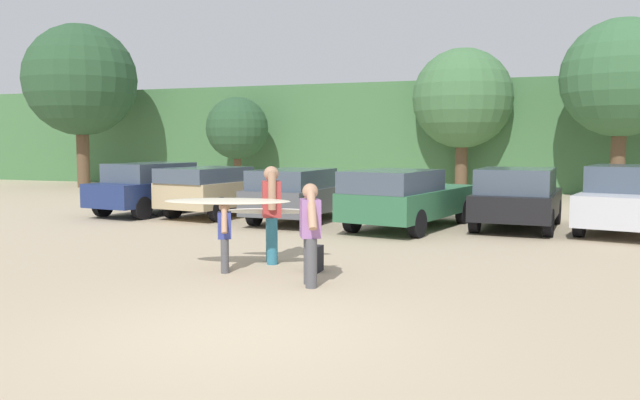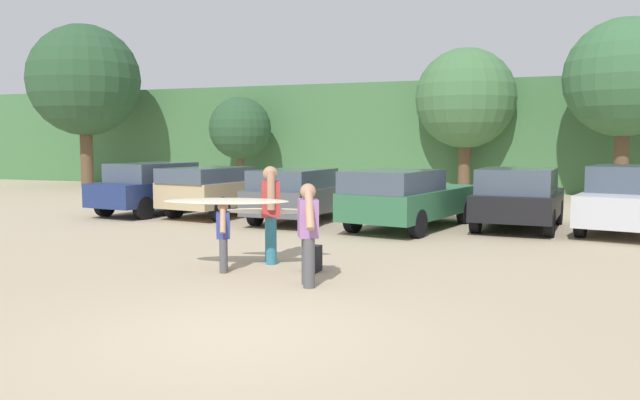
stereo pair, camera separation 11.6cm
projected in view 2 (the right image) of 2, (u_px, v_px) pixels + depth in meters
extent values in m
plane|color=tan|center=(236.00, 334.00, 7.52)|extent=(120.00, 120.00, 0.00)
cube|color=#427042|center=(491.00, 137.00, 34.01)|extent=(108.00, 12.00, 5.00)
cylinder|color=brown|center=(87.00, 157.00, 31.65)|extent=(0.61, 0.61, 2.94)
sphere|color=#284C2D|center=(84.00, 80.00, 31.31)|extent=(5.38, 5.38, 5.38)
cylinder|color=brown|center=(241.00, 172.00, 30.62)|extent=(0.36, 0.36, 1.62)
sphere|color=#284C2D|center=(240.00, 128.00, 30.44)|extent=(2.95, 2.95, 2.95)
cylinder|color=brown|center=(464.00, 167.00, 28.01)|extent=(0.54, 0.54, 2.28)
sphere|color=#427042|center=(465.00, 98.00, 27.74)|extent=(4.31, 4.31, 4.31)
cylinder|color=brown|center=(621.00, 165.00, 24.28)|extent=(0.54, 0.54, 2.74)
sphere|color=#38663D|center=(625.00, 77.00, 23.98)|extent=(4.44, 4.44, 4.44)
cube|color=navy|center=(159.00, 192.00, 20.12)|extent=(2.35, 4.67, 0.69)
cube|color=#3F4C5B|center=(152.00, 172.00, 19.83)|extent=(1.94, 2.74, 0.56)
cylinder|color=black|center=(172.00, 198.00, 21.82)|extent=(0.31, 0.69, 0.67)
cylinder|color=black|center=(208.00, 200.00, 21.07)|extent=(0.31, 0.69, 0.67)
cylinder|color=black|center=(105.00, 205.00, 19.24)|extent=(0.31, 0.69, 0.67)
cylinder|color=black|center=(144.00, 208.00, 18.49)|extent=(0.31, 0.69, 0.67)
cube|color=tan|center=(228.00, 192.00, 19.58)|extent=(2.59, 4.63, 0.72)
cube|color=#3F4C5B|center=(206.00, 175.00, 18.68)|extent=(2.13, 2.76, 0.41)
cylinder|color=black|center=(235.00, 199.00, 21.28)|extent=(0.34, 0.73, 0.71)
cylinder|color=black|center=(278.00, 201.00, 20.43)|extent=(0.34, 0.73, 0.71)
cylinder|color=black|center=(174.00, 206.00, 18.79)|extent=(0.34, 0.73, 0.71)
cylinder|color=black|center=(220.00, 209.00, 17.94)|extent=(0.34, 0.73, 0.71)
cube|color=#4C4F54|center=(306.00, 198.00, 18.22)|extent=(1.96, 4.75, 0.66)
cube|color=#3F4C5B|center=(294.00, 179.00, 17.41)|extent=(1.73, 2.58, 0.51)
cylinder|color=black|center=(303.00, 204.00, 19.98)|extent=(0.25, 0.65, 0.64)
cylinder|color=black|center=(351.00, 206.00, 19.36)|extent=(0.25, 0.65, 0.64)
cylinder|color=black|center=(256.00, 214.00, 17.15)|extent=(0.25, 0.65, 0.64)
cylinder|color=black|center=(310.00, 216.00, 16.53)|extent=(0.25, 0.65, 0.64)
cube|color=#2D6642|center=(412.00, 202.00, 16.68)|extent=(2.85, 5.04, 0.68)
cube|color=#3F4C5B|center=(393.00, 181.00, 15.68)|extent=(2.24, 2.81, 0.52)
cylinder|color=black|center=(407.00, 208.00, 18.49)|extent=(0.35, 0.71, 0.68)
cylinder|color=black|center=(464.00, 211.00, 17.57)|extent=(0.35, 0.71, 0.68)
cylinder|color=black|center=(353.00, 219.00, 15.86)|extent=(0.35, 0.71, 0.68)
cylinder|color=black|center=(418.00, 224.00, 14.94)|extent=(0.35, 0.71, 0.68)
cube|color=black|center=(519.00, 204.00, 16.55)|extent=(2.16, 4.08, 0.62)
cube|color=#3F4C5B|center=(517.00, 181.00, 16.04)|extent=(1.89, 2.32, 0.62)
cylinder|color=black|center=(493.00, 209.00, 18.12)|extent=(0.26, 0.68, 0.67)
cylinder|color=black|center=(558.00, 212.00, 17.42)|extent=(0.26, 0.68, 0.67)
cylinder|color=black|center=(476.00, 220.00, 15.75)|extent=(0.26, 0.68, 0.67)
cylinder|color=black|center=(550.00, 223.00, 15.05)|extent=(0.26, 0.68, 0.67)
cube|color=silver|center=(628.00, 206.00, 15.80)|extent=(2.69, 4.73, 0.73)
cube|color=#3F4C5B|center=(629.00, 178.00, 15.76)|extent=(2.09, 2.52, 0.63)
cylinder|color=black|center=(602.00, 213.00, 17.50)|extent=(0.34, 0.63, 0.60)
cylinder|color=black|center=(581.00, 225.00, 15.03)|extent=(0.34, 0.63, 0.60)
cylinder|color=teal|center=(271.00, 241.00, 11.74)|extent=(0.20, 0.20, 0.86)
cylinder|color=teal|center=(270.00, 238.00, 12.04)|extent=(0.20, 0.20, 0.86)
cube|color=#B23838|center=(270.00, 199.00, 11.82)|extent=(0.49, 0.54, 0.66)
sphere|color=tan|center=(270.00, 174.00, 11.78)|extent=(0.27, 0.27, 0.27)
cylinder|color=tan|center=(271.00, 191.00, 11.56)|extent=(0.20, 0.21, 0.70)
cylinder|color=tan|center=(270.00, 189.00, 12.04)|extent=(0.23, 0.26, 0.71)
cylinder|color=#4C4C51|center=(223.00, 256.00, 10.96)|extent=(0.14, 0.14, 0.59)
cylinder|color=#4C4C51|center=(224.00, 254.00, 11.17)|extent=(0.14, 0.14, 0.59)
cube|color=#333D8C|center=(223.00, 225.00, 11.02)|extent=(0.34, 0.37, 0.45)
sphere|color=tan|center=(223.00, 207.00, 10.99)|extent=(0.19, 0.19, 0.19)
cylinder|color=tan|center=(223.00, 219.00, 10.85)|extent=(0.23, 0.31, 0.47)
cylinder|color=tan|center=(223.00, 217.00, 11.17)|extent=(0.20, 0.26, 0.48)
cylinder|color=#4C4C51|center=(309.00, 263.00, 9.83)|extent=(0.18, 0.18, 0.77)
cylinder|color=#4C4C51|center=(307.00, 260.00, 10.11)|extent=(0.18, 0.18, 0.77)
cube|color=#9966A5|center=(308.00, 218.00, 9.91)|extent=(0.44, 0.48, 0.59)
sphere|color=tan|center=(308.00, 191.00, 9.87)|extent=(0.25, 0.25, 0.25)
cylinder|color=tan|center=(309.00, 210.00, 9.68)|extent=(0.31, 0.44, 0.60)
cylinder|color=tan|center=(307.00, 207.00, 10.11)|extent=(0.19, 0.20, 0.62)
ellipsoid|color=white|center=(269.00, 211.00, 11.95)|extent=(1.87, 1.02, 0.21)
ellipsoid|color=beige|center=(226.00, 201.00, 11.08)|extent=(2.28, 1.22, 0.11)
cube|color=black|center=(313.00, 259.00, 11.08)|extent=(0.24, 0.34, 0.45)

